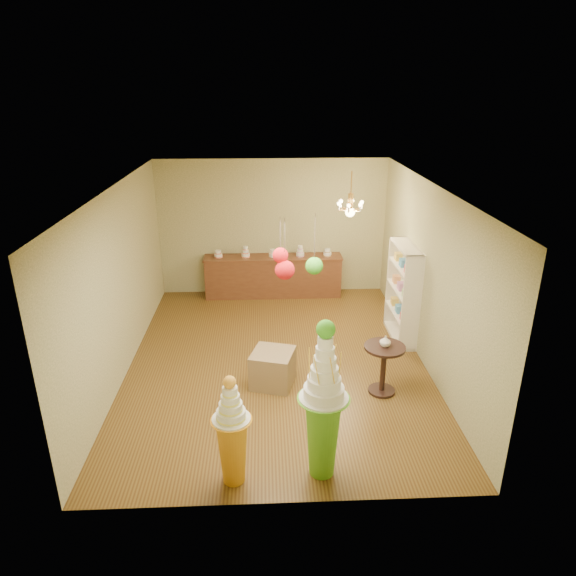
{
  "coord_description": "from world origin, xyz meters",
  "views": [
    {
      "loc": [
        -0.17,
        -7.78,
        4.45
      ],
      "look_at": [
        0.19,
        0.0,
        1.35
      ],
      "focal_mm": 32.0,
      "sensor_mm": 36.0,
      "label": 1
    }
  ],
  "objects_px": {
    "pedestal_green": "(323,416)",
    "sideboard": "(273,275)",
    "pedestal_orange": "(232,441)",
    "round_table": "(384,363)"
  },
  "relations": [
    {
      "from": "pedestal_orange",
      "to": "sideboard",
      "type": "bearing_deg",
      "value": 84.17
    },
    {
      "from": "pedestal_green",
      "to": "sideboard",
      "type": "height_order",
      "value": "pedestal_green"
    },
    {
      "from": "sideboard",
      "to": "pedestal_orange",
      "type": "bearing_deg",
      "value": -95.83
    },
    {
      "from": "pedestal_orange",
      "to": "sideboard",
      "type": "height_order",
      "value": "pedestal_orange"
    },
    {
      "from": "round_table",
      "to": "pedestal_green",
      "type": "bearing_deg",
      "value": -123.07
    },
    {
      "from": "round_table",
      "to": "pedestal_orange",
      "type": "bearing_deg",
      "value": -140.47
    },
    {
      "from": "pedestal_green",
      "to": "pedestal_orange",
      "type": "bearing_deg",
      "value": -175.53
    },
    {
      "from": "pedestal_green",
      "to": "pedestal_orange",
      "type": "height_order",
      "value": "pedestal_green"
    },
    {
      "from": "pedestal_green",
      "to": "pedestal_orange",
      "type": "xyz_separation_m",
      "value": [
        -1.07,
        -0.08,
        -0.24
      ]
    },
    {
      "from": "pedestal_green",
      "to": "sideboard",
      "type": "bearing_deg",
      "value": 94.73
    }
  ]
}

